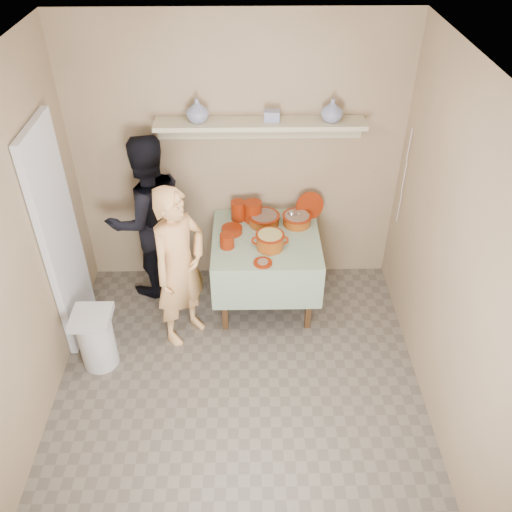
{
  "coord_description": "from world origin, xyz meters",
  "views": [
    {
      "loc": [
        0.09,
        -2.71,
        3.6
      ],
      "look_at": [
        0.15,
        0.75,
        0.95
      ],
      "focal_mm": 38.0,
      "sensor_mm": 36.0,
      "label": 1
    }
  ],
  "objects_px": {
    "serving_table": "(266,247)",
    "person_cook": "(180,267)",
    "cazuela_rice": "(270,240)",
    "trash_bin": "(96,339)",
    "person_helper": "(149,218)"
  },
  "relations": [
    {
      "from": "serving_table",
      "to": "cazuela_rice",
      "type": "bearing_deg",
      "value": -80.28
    },
    {
      "from": "serving_table",
      "to": "trash_bin",
      "type": "bearing_deg",
      "value": -151.65
    },
    {
      "from": "person_cook",
      "to": "cazuela_rice",
      "type": "height_order",
      "value": "person_cook"
    },
    {
      "from": "serving_table",
      "to": "trash_bin",
      "type": "height_order",
      "value": "serving_table"
    },
    {
      "from": "person_helper",
      "to": "trash_bin",
      "type": "bearing_deg",
      "value": 40.22
    },
    {
      "from": "person_helper",
      "to": "cazuela_rice",
      "type": "xyz_separation_m",
      "value": [
        1.11,
        -0.4,
        0.03
      ]
    },
    {
      "from": "person_cook",
      "to": "person_helper",
      "type": "bearing_deg",
      "value": 66.93
    },
    {
      "from": "person_helper",
      "to": "serving_table",
      "type": "height_order",
      "value": "person_helper"
    },
    {
      "from": "serving_table",
      "to": "cazuela_rice",
      "type": "distance_m",
      "value": 0.26
    },
    {
      "from": "cazuela_rice",
      "to": "trash_bin",
      "type": "distance_m",
      "value": 1.69
    },
    {
      "from": "person_cook",
      "to": "cazuela_rice",
      "type": "distance_m",
      "value": 0.82
    },
    {
      "from": "serving_table",
      "to": "person_cook",
      "type": "bearing_deg",
      "value": -149.88
    },
    {
      "from": "cazuela_rice",
      "to": "trash_bin",
      "type": "xyz_separation_m",
      "value": [
        -1.47,
        -0.62,
        -0.56
      ]
    },
    {
      "from": "serving_table",
      "to": "cazuela_rice",
      "type": "relative_size",
      "value": 2.95
    },
    {
      "from": "cazuela_rice",
      "to": "serving_table",
      "type": "bearing_deg",
      "value": 99.72
    }
  ]
}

